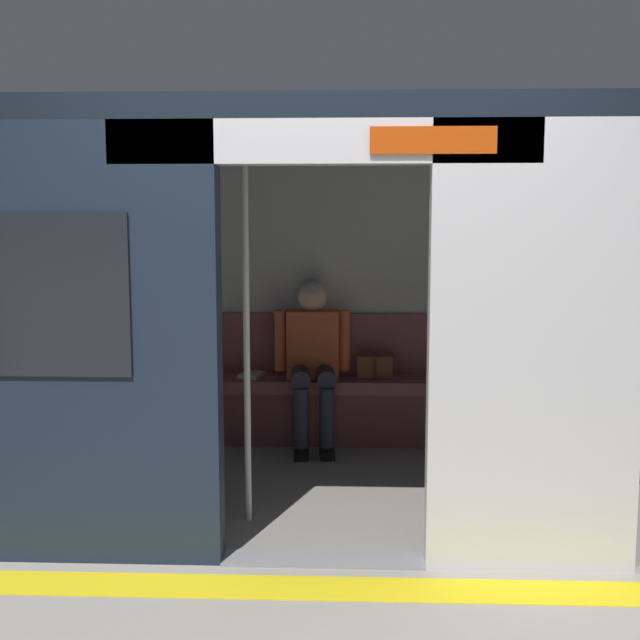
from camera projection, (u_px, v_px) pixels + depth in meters
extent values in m
plane|color=gray|center=(323.00, 561.00, 3.95)|extent=(60.00, 60.00, 0.00)
cube|color=yellow|center=(321.00, 588.00, 3.65)|extent=(8.00, 0.24, 0.01)
cube|color=silver|center=(534.00, 350.00, 3.76)|extent=(0.98, 0.12, 2.10)
cube|color=black|center=(537.00, 296.00, 3.72)|extent=(0.54, 0.02, 0.55)
cube|color=black|center=(12.00, 295.00, 3.76)|extent=(1.10, 0.02, 0.76)
cube|color=silver|center=(323.00, 142.00, 3.70)|extent=(1.96, 0.16, 0.20)
cube|color=#BF3F0C|center=(433.00, 140.00, 3.59)|extent=(0.56, 0.02, 0.12)
cube|color=black|center=(331.00, 133.00, 4.89)|extent=(6.40, 2.60, 0.12)
cube|color=gray|center=(330.00, 479.00, 5.16)|extent=(6.08, 2.44, 0.01)
cube|color=silver|center=(335.00, 297.00, 6.24)|extent=(6.08, 0.10, 2.10)
cube|color=#935156|center=(335.00, 342.00, 6.22)|extent=(3.52, 0.06, 0.45)
cube|color=white|center=(331.00, 149.00, 4.90)|extent=(4.48, 0.16, 0.03)
cube|color=gray|center=(323.00, 559.00, 3.95)|extent=(0.98, 0.19, 0.01)
cube|color=#935156|center=(334.00, 383.00, 6.04)|extent=(2.83, 0.44, 0.09)
cube|color=brown|center=(333.00, 421.00, 5.87)|extent=(2.83, 0.04, 0.39)
cube|color=#CC5933|center=(312.00, 344.00, 5.99)|extent=(0.40, 0.25, 0.50)
sphere|color=beige|center=(312.00, 297.00, 5.94)|extent=(0.21, 0.21, 0.21)
sphere|color=#B2ADA8|center=(312.00, 292.00, 5.95)|extent=(0.19, 0.19, 0.19)
cylinder|color=#CC5933|center=(344.00, 340.00, 5.96)|extent=(0.08, 0.08, 0.44)
cylinder|color=#CC5933|center=(280.00, 341.00, 5.94)|extent=(0.08, 0.08, 0.44)
cylinder|color=#2D2D38|center=(326.00, 376.00, 5.82)|extent=(0.17, 0.41, 0.14)
cylinder|color=#2D2D38|center=(301.00, 376.00, 5.81)|extent=(0.17, 0.41, 0.14)
cylinder|color=#2D2D38|center=(327.00, 419.00, 5.65)|extent=(0.10, 0.10, 0.44)
cylinder|color=#2D2D38|center=(301.00, 420.00, 5.65)|extent=(0.10, 0.10, 0.44)
cube|color=black|center=(327.00, 453.00, 5.63)|extent=(0.12, 0.23, 0.06)
cube|color=black|center=(301.00, 454.00, 5.63)|extent=(0.12, 0.23, 0.06)
cube|color=brown|center=(375.00, 367.00, 5.98)|extent=(0.26, 0.14, 0.17)
cube|color=#472718|center=(375.00, 370.00, 5.90)|extent=(0.02, 0.01, 0.14)
cube|color=silver|center=(252.00, 375.00, 6.04)|extent=(0.20, 0.25, 0.03)
cylinder|color=silver|center=(246.00, 334.00, 4.34)|extent=(0.04, 0.04, 2.08)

